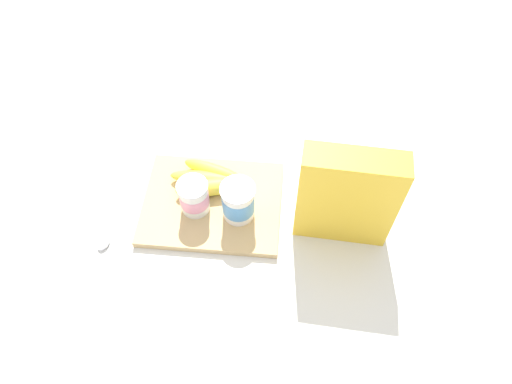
{
  "coord_description": "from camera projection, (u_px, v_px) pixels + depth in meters",
  "views": [
    {
      "loc": [
        -0.15,
        0.57,
        0.9
      ],
      "look_at": [
        -0.1,
        0.0,
        0.07
      ],
      "focal_mm": 32.75,
      "sensor_mm": 36.0,
      "label": 1
    }
  ],
  "objects": [
    {
      "name": "cutting_board",
      "position": [
        212.0,
        203.0,
        1.07
      ],
      "size": [
        0.31,
        0.25,
        0.02
      ],
      "primitive_type": "cube",
      "color": "tan",
      "rests_on": "ground_plane"
    },
    {
      "name": "banana_bunch",
      "position": [
        213.0,
        180.0,
        1.07
      ],
      "size": [
        0.19,
        0.12,
        0.04
      ],
      "color": "yellow",
      "rests_on": "cutting_board"
    },
    {
      "name": "cereal_box",
      "position": [
        347.0,
        197.0,
        0.94
      ],
      "size": [
        0.2,
        0.07,
        0.25
      ],
      "primitive_type": "cube",
      "rotation": [
        0.0,
        0.0,
        3.08
      ],
      "color": "yellow",
      "rests_on": "ground_plane"
    },
    {
      "name": "yogurt_cup_back",
      "position": [
        194.0,
        197.0,
        1.02
      ],
      "size": [
        0.07,
        0.07,
        0.09
      ],
      "color": "white",
      "rests_on": "cutting_board"
    },
    {
      "name": "yogurt_cup_front",
      "position": [
        238.0,
        202.0,
        1.0
      ],
      "size": [
        0.08,
        0.08,
        0.1
      ],
      "color": "white",
      "rests_on": "cutting_board"
    },
    {
      "name": "spoon",
      "position": [
        109.0,
        233.0,
        1.03
      ],
      "size": [
        0.04,
        0.13,
        0.01
      ],
      "color": "silver",
      "rests_on": "ground_plane"
    },
    {
      "name": "ground_plane",
      "position": [
        213.0,
        205.0,
        1.08
      ],
      "size": [
        2.4,
        2.4,
        0.0
      ],
      "primitive_type": "plane",
      "color": "silver"
    }
  ]
}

